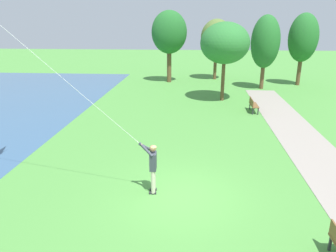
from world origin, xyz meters
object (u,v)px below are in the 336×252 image
tree_horizon_far (265,42)px  tree_treeline_left (169,33)px  person_kite_flyer (152,164)px  tree_lakeside_far (216,38)px  tree_treeline_center (225,43)px  tree_lakeside_near (303,38)px  park_bench_far_walkway (253,104)px

tree_horizon_far → tree_treeline_left: tree_treeline_left is taller
person_kite_flyer → tree_treeline_left: tree_treeline_left is taller
tree_horizon_far → tree_lakeside_far: bearing=129.1°
tree_horizon_far → tree_treeline_center: bearing=-129.2°
person_kite_flyer → tree_treeline_center: (3.50, 13.83, 3.11)m
tree_lakeside_far → tree_treeline_center: 9.37m
tree_lakeside_near → tree_treeline_left: size_ratio=0.96×
tree_horizon_far → tree_lakeside_far: size_ratio=1.05×
tree_lakeside_far → tree_treeline_left: size_ratio=0.89×
person_kite_flyer → tree_lakeside_near: bearing=61.7°
tree_lakeside_far → tree_treeline_left: (-4.55, -1.96, 0.51)m
tree_treeline_left → person_kite_flyer: bearing=-87.2°
tree_lakeside_far → tree_horizon_far: bearing=-50.9°
tree_lakeside_near → tree_treeline_center: bearing=-138.3°
person_kite_flyer → tree_horizon_far: (7.33, 18.53, 2.95)m
tree_treeline_left → tree_lakeside_near: bearing=-3.3°
tree_lakeside_near → tree_treeline_left: 12.11m
tree_treeline_center → park_bench_far_walkway: bearing=-60.5°
park_bench_far_walkway → tree_lakeside_near: tree_lakeside_near is taller
tree_lakeside_far → person_kite_flyer: bearing=-98.7°
tree_treeline_center → tree_treeline_left: 8.70m
park_bench_far_walkway → tree_treeline_center: tree_treeline_center is taller
person_kite_flyer → tree_lakeside_near: size_ratio=0.29×
person_kite_flyer → tree_lakeside_far: bearing=81.3°
person_kite_flyer → tree_lakeside_far: size_ratio=0.31×
tree_lakeside_far → tree_lakeside_near: bearing=-19.4°
tree_lakeside_far → tree_treeline_left: 4.98m
park_bench_far_walkway → person_kite_flyer: bearing=-116.0°
tree_treeline_left → tree_treeline_center: bearing=-58.6°
tree_treeline_center → tree_lakeside_near: (7.55, 6.72, 0.08)m
person_kite_flyer → tree_lakeside_far: 23.67m
tree_lakeside_far → tree_lakeside_near: size_ratio=0.93×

